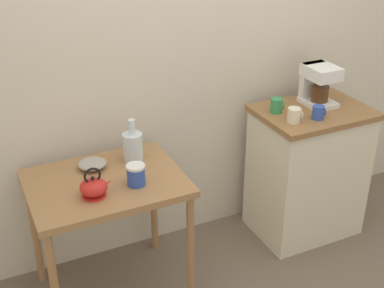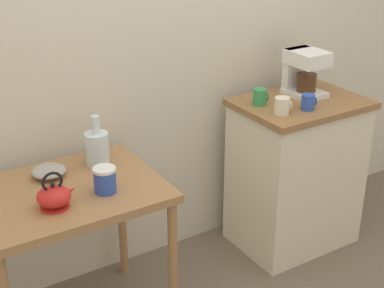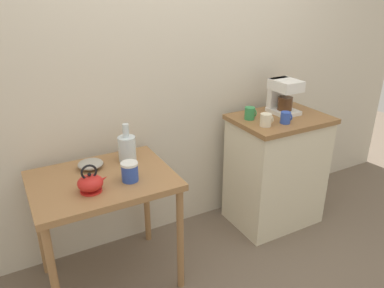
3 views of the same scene
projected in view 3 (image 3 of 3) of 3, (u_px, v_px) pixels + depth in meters
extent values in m
plane|color=#6B5B4C|center=(206.00, 244.00, 2.83)|extent=(8.00, 8.00, 0.00)
cube|color=beige|center=(191.00, 48.00, 2.66)|extent=(4.40, 0.10, 2.80)
cube|color=#9E7044|center=(102.00, 181.00, 2.21)|extent=(0.83, 0.64, 0.04)
cylinder|color=#9E7044|center=(55.00, 283.00, 1.98)|extent=(0.04, 0.04, 0.73)
cylinder|color=#9E7044|center=(180.00, 240.00, 2.30)|extent=(0.04, 0.04, 0.73)
cylinder|color=#9E7044|center=(39.00, 228.00, 2.42)|extent=(0.04, 0.04, 0.73)
cylinder|color=#9E7044|center=(146.00, 198.00, 2.75)|extent=(0.04, 0.04, 0.73)
cube|color=beige|center=(275.00, 172.00, 2.98)|extent=(0.68, 0.49, 0.87)
cube|color=olive|center=(281.00, 119.00, 2.80)|extent=(0.71, 0.52, 0.04)
cylinder|color=#9E998C|center=(91.00, 168.00, 2.32)|extent=(0.07, 0.07, 0.01)
ellipsoid|color=#9E998C|center=(90.00, 164.00, 2.31)|extent=(0.16, 0.16, 0.04)
cylinder|color=red|center=(91.00, 190.00, 2.06)|extent=(0.12, 0.12, 0.01)
ellipsoid|color=red|center=(90.00, 183.00, 2.04)|extent=(0.14, 0.14, 0.08)
cone|color=red|center=(102.00, 179.00, 2.07)|extent=(0.07, 0.03, 0.05)
sphere|color=black|center=(89.00, 174.00, 2.02)|extent=(0.02, 0.02, 0.02)
torus|color=black|center=(89.00, 172.00, 2.02)|extent=(0.09, 0.01, 0.09)
cylinder|color=silver|center=(127.00, 149.00, 2.39)|extent=(0.11, 0.11, 0.16)
cylinder|color=silver|center=(126.00, 131.00, 2.35)|extent=(0.04, 0.04, 0.09)
cylinder|color=#2D4CAD|center=(130.00, 173.00, 2.16)|extent=(0.10, 0.10, 0.10)
cylinder|color=white|center=(129.00, 164.00, 2.13)|extent=(0.10, 0.10, 0.01)
cube|color=white|center=(283.00, 111.00, 2.87)|extent=(0.18, 0.22, 0.03)
cube|color=white|center=(277.00, 94.00, 2.89)|extent=(0.16, 0.05, 0.26)
cube|color=white|center=(286.00, 85.00, 2.79)|extent=(0.18, 0.22, 0.08)
cylinder|color=#4C2D19|center=(285.00, 104.00, 2.83)|extent=(0.11, 0.11, 0.10)
cylinder|color=#338C4C|center=(250.00, 113.00, 2.73)|extent=(0.07, 0.07, 0.09)
torus|color=#338C4C|center=(254.00, 113.00, 2.74)|extent=(0.01, 0.06, 0.06)
cylinder|color=beige|center=(266.00, 120.00, 2.60)|extent=(0.08, 0.08, 0.09)
torus|color=beige|center=(270.00, 119.00, 2.62)|extent=(0.01, 0.06, 0.06)
cylinder|color=#2D4CAD|center=(285.00, 118.00, 2.65)|extent=(0.07, 0.07, 0.08)
torus|color=#2D4CAD|center=(289.00, 117.00, 2.67)|extent=(0.01, 0.06, 0.06)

